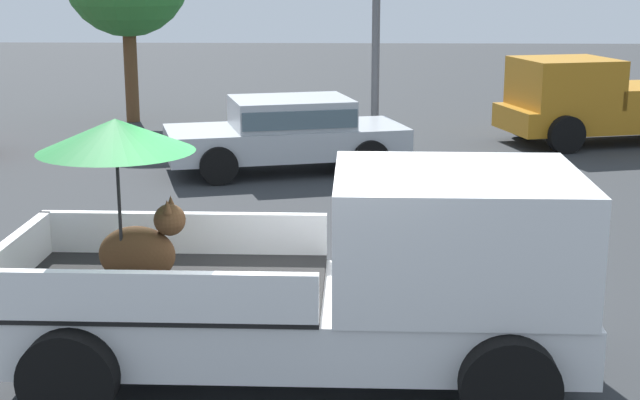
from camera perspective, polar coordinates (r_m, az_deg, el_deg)
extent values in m
plane|color=#2D3033|center=(8.61, -1.49, -10.69)|extent=(80.00, 80.00, 0.00)
cylinder|color=black|center=(9.43, 9.62, -6.04)|extent=(0.80, 0.29, 0.80)
cylinder|color=black|center=(7.64, 11.45, -11.02)|extent=(0.80, 0.29, 0.80)
cylinder|color=black|center=(9.63, -11.61, -5.71)|extent=(0.80, 0.29, 0.80)
cylinder|color=black|center=(7.88, -15.03, -10.43)|extent=(0.80, 0.29, 0.80)
cube|color=white|center=(8.39, -1.52, -7.15)|extent=(5.02, 1.86, 0.50)
cube|color=white|center=(8.17, 8.30, -2.04)|extent=(2.12, 1.89, 1.08)
cube|color=#4C606B|center=(8.29, 15.24, -0.73)|extent=(0.08, 1.72, 0.64)
cube|color=black|center=(8.45, -9.37, -5.17)|extent=(2.82, 1.88, 0.06)
cube|color=white|center=(9.24, -8.29, -1.98)|extent=(2.80, 0.14, 0.40)
cube|color=white|center=(7.53, -10.83, -5.77)|extent=(2.80, 0.14, 0.40)
cube|color=white|center=(8.75, -18.13, -3.44)|extent=(0.12, 1.84, 0.40)
ellipsoid|color=#472D19|center=(8.40, -11.07, -3.29)|extent=(0.68, 0.33, 0.52)
sphere|color=#472D19|center=(8.24, -9.14, -1.21)|extent=(0.28, 0.28, 0.28)
cone|color=#472D19|center=(8.29, -9.07, -0.13)|extent=(0.09, 0.09, 0.12)
cone|color=#472D19|center=(8.13, -9.29, -0.40)|extent=(0.09, 0.09, 0.12)
cylinder|color=black|center=(8.23, -12.08, -1.07)|extent=(0.03, 0.03, 1.24)
cone|color=#19722D|center=(8.08, -12.33, 3.88)|extent=(1.35, 1.35, 0.28)
cylinder|color=black|center=(19.40, 14.74, 3.88)|extent=(0.80, 0.44, 0.76)
cylinder|color=black|center=(21.08, 12.35, 4.77)|extent=(0.80, 0.44, 0.76)
cube|color=#B27219|center=(20.97, 17.45, 4.88)|extent=(5.10, 2.96, 0.50)
cube|color=#B27219|center=(20.29, 14.66, 6.93)|extent=(2.30, 2.22, 1.00)
cylinder|color=black|center=(16.07, -6.19, 2.09)|extent=(0.69, 0.38, 0.66)
cylinder|color=black|center=(17.79, -6.93, 3.20)|extent=(0.69, 0.38, 0.66)
cylinder|color=black|center=(16.62, 3.08, 2.54)|extent=(0.69, 0.38, 0.66)
cylinder|color=black|center=(18.28, 1.52, 3.59)|extent=(0.69, 0.38, 0.66)
cube|color=#ADB2B7|center=(17.10, -2.10, 3.62)|extent=(4.61, 2.82, 0.52)
cube|color=#ADB2B7|center=(17.04, -1.78, 5.29)|extent=(2.44, 2.09, 0.56)
cube|color=#4C606B|center=(17.04, -1.78, 5.29)|extent=(2.41, 2.15, 0.32)
cylinder|color=#59595B|center=(18.95, 3.40, 8.42)|extent=(0.16, 0.16, 3.60)
cylinder|color=brown|center=(23.14, -11.43, 7.75)|extent=(0.32, 0.32, 2.48)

